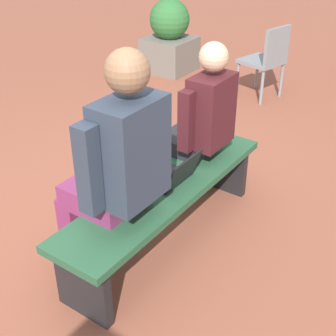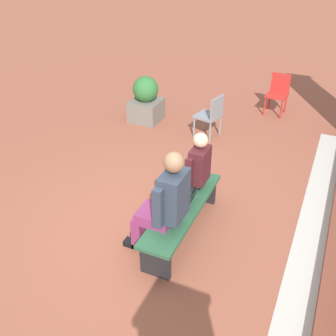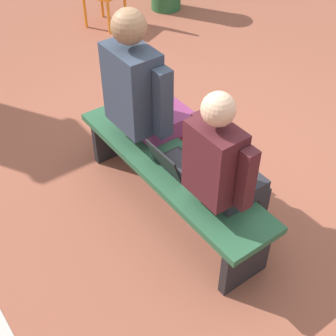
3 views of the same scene
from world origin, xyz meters
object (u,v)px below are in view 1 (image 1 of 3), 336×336
Objects in this scene: bench at (166,197)px; person_adult at (116,165)px; person_student at (198,123)px; planter at (170,38)px; plastic_chair_near_bench_left at (267,58)px; laptop at (173,175)px.

bench is 1.24× the size of person_adult.
person_student is (-0.48, -0.06, 0.34)m from bench.
person_student is at bearing 38.40° from planter.
bench is 1.41× the size of person_student.
plastic_chair_near_bench_left is at bearing -171.00° from person_adult.
person_adult is at bearing 9.00° from plastic_chair_near_bench_left.
person_adult reaches higher than bench.
planter is (-2.51, -1.99, -0.26)m from person_student.
planter is (-2.98, -2.05, 0.08)m from bench.
person_adult is at bearing -10.86° from laptop.
person_adult is at bearing -10.75° from bench.
plastic_chair_near_bench_left reaches higher than bench.
plastic_chair_near_bench_left is (-2.74, -0.59, -0.02)m from laptop.
planter reaches higher than plastic_chair_near_bench_left.
plastic_chair_near_bench_left is (-2.80, -0.58, 0.13)m from bench.
plastic_chair_near_bench_left is (-3.19, -0.50, -0.28)m from person_adult.
planter is at bearing -149.59° from person_adult.
person_adult is (0.86, -0.01, 0.07)m from person_student.
person_student is 2.39m from plastic_chair_near_bench_left.
plastic_chair_near_bench_left is at bearing -168.34° from bench.
bench is at bearing 11.66° from plastic_chair_near_bench_left.
planter is (-0.18, -1.47, -0.04)m from plastic_chair_near_bench_left.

